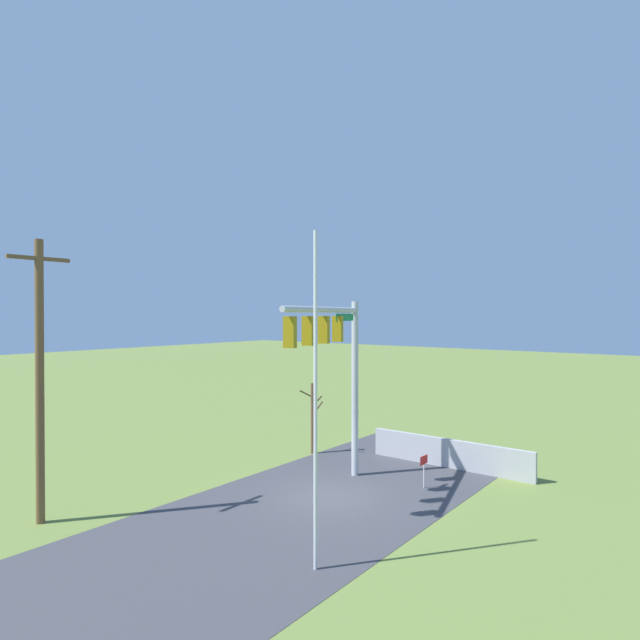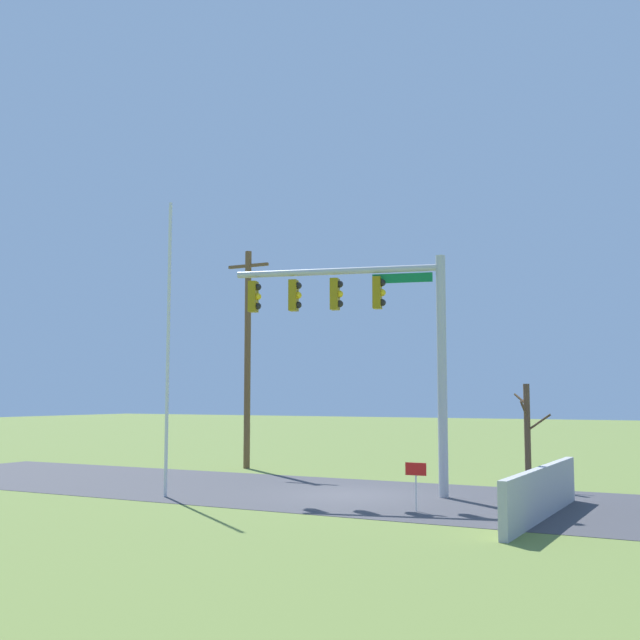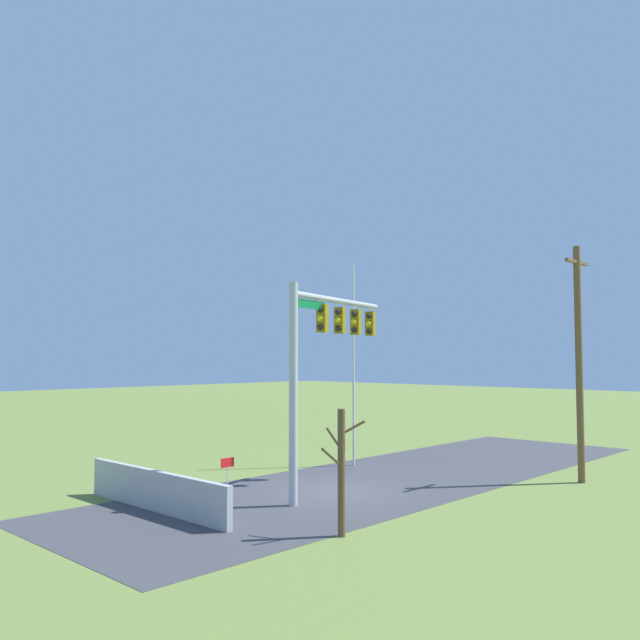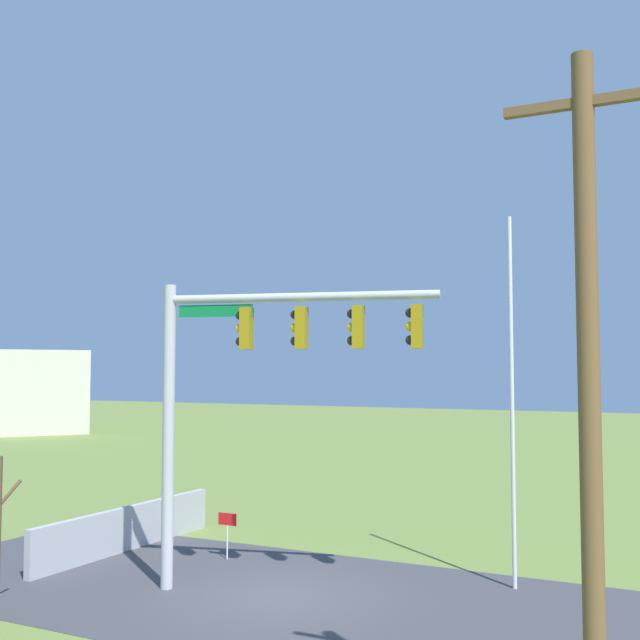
# 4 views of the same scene
# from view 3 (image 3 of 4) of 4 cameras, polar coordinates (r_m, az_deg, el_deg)

# --- Properties ---
(ground_plane) EXTENTS (160.00, 160.00, 0.00)m
(ground_plane) POSITION_cam_3_polar(r_m,az_deg,el_deg) (23.69, 1.15, -14.59)
(ground_plane) COLOR olive
(road_surface) EXTENTS (28.00, 8.00, 0.01)m
(road_surface) POSITION_cam_3_polar(r_m,az_deg,el_deg) (26.74, 7.08, -13.26)
(road_surface) COLOR #3D3D42
(road_surface) RESTS_ON ground_plane
(sidewalk_corner) EXTENTS (6.00, 6.00, 0.01)m
(sidewalk_corner) POSITION_cam_3_polar(r_m,az_deg,el_deg) (20.71, -4.42, -16.22)
(sidewalk_corner) COLOR #B7B5AD
(sidewalk_corner) RESTS_ON ground_plane
(retaining_fence) EXTENTS (0.20, 7.17, 1.21)m
(retaining_fence) POSITION_cam_3_polar(r_m,az_deg,el_deg) (21.17, -14.11, -14.18)
(retaining_fence) COLOR #A8A8AD
(retaining_fence) RESTS_ON ground_plane
(signal_mast) EXTENTS (6.29, 1.78, 7.04)m
(signal_mast) POSITION_cam_3_polar(r_m,az_deg,el_deg) (22.61, 0.34, -2.21)
(signal_mast) COLOR #B2B5BA
(signal_mast) RESTS_ON ground_plane
(flagpole) EXTENTS (0.10, 0.10, 8.67)m
(flagpole) POSITION_cam_3_polar(r_m,az_deg,el_deg) (28.59, 2.92, -3.91)
(flagpole) COLOR silver
(flagpole) RESTS_ON ground_plane
(utility_pole) EXTENTS (1.90, 0.26, 8.87)m
(utility_pole) POSITION_cam_3_polar(r_m,az_deg,el_deg) (26.55, 21.56, -3.16)
(utility_pole) COLOR brown
(utility_pole) RESTS_ON ground_plane
(bare_tree) EXTENTS (1.27, 1.02, 3.30)m
(bare_tree) POSITION_cam_3_polar(r_m,az_deg,el_deg) (17.56, 1.86, -12.88)
(bare_tree) COLOR brown
(bare_tree) RESTS_ON ground_plane
(open_sign) EXTENTS (0.56, 0.04, 1.22)m
(open_sign) POSITION_cam_3_polar(r_m,az_deg,el_deg) (23.18, -8.04, -12.53)
(open_sign) COLOR silver
(open_sign) RESTS_ON ground_plane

